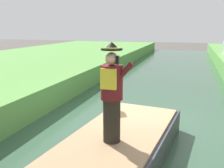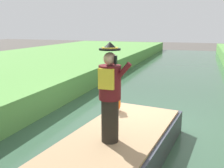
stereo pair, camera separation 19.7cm
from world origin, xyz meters
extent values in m
plane|color=#4C4742|center=(0.00, 0.00, 0.00)|extent=(80.00, 80.00, 0.00)
cube|color=#33513D|center=(0.00, 0.00, 0.05)|extent=(5.90, 48.00, 0.10)
cube|color=#333842|center=(0.00, -1.83, 0.38)|extent=(2.25, 4.37, 0.56)
cube|color=#997A56|center=(0.00, -1.83, 0.69)|extent=(2.07, 4.02, 0.05)
cylinder|color=black|center=(-0.02, -2.22, 1.12)|extent=(0.32, 0.32, 0.82)
cylinder|color=#561419|center=(-0.02, -2.22, 1.84)|extent=(0.40, 0.40, 0.62)
cube|color=gold|center=(-0.02, -2.41, 1.94)|extent=(0.28, 0.06, 0.36)
sphere|color=#DBA884|center=(-0.02, -2.22, 2.27)|extent=(0.23, 0.23, 0.23)
cylinder|color=black|center=(-0.02, -2.22, 2.43)|extent=(0.38, 0.38, 0.03)
cone|color=black|center=(-0.02, -2.22, 2.50)|extent=(0.26, 0.26, 0.12)
cylinder|color=gold|center=(-0.02, -2.22, 2.46)|extent=(0.29, 0.29, 0.02)
cylinder|color=#561419|center=(0.20, -2.26, 2.02)|extent=(0.38, 0.09, 0.43)
cube|color=black|center=(0.11, -2.28, 2.26)|extent=(0.03, 0.08, 0.15)
ellipsoid|color=blue|center=(-0.54, -0.54, 0.91)|extent=(0.26, 0.32, 0.40)
sphere|color=blue|center=(-0.54, -0.58, 1.18)|extent=(0.20, 0.20, 0.20)
cone|color=yellow|center=(-0.54, -0.68, 1.17)|extent=(0.09, 0.09, 0.09)
ellipsoid|color=orange|center=(-0.68, -0.54, 0.91)|extent=(0.08, 0.20, 0.32)
ellipsoid|color=orange|center=(-0.40, -0.54, 0.91)|extent=(0.08, 0.20, 0.32)
camera|label=1|loc=(1.31, -6.41, 2.82)|focal=40.51mm
camera|label=2|loc=(1.49, -6.35, 2.82)|focal=40.51mm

